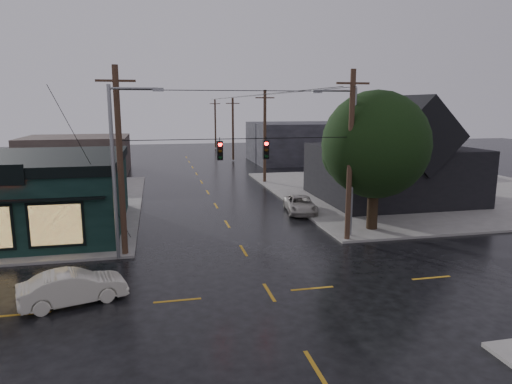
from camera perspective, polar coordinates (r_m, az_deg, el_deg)
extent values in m
plane|color=black|center=(20.61, 1.65, -12.43)|extent=(160.00, 160.00, 0.00)
cube|color=slate|center=(46.29, 19.98, 0.15)|extent=(28.00, 28.00, 0.15)
cube|color=black|center=(40.84, 16.48, 2.32)|extent=(12.00, 11.00, 4.50)
cylinder|color=black|center=(30.56, 14.41, -0.84)|extent=(0.70, 0.70, 3.97)
sphere|color=black|center=(30.06, 14.72, 5.76)|extent=(6.85, 6.85, 6.85)
cylinder|color=black|center=(25.35, -1.86, 6.67)|extent=(13.00, 0.04, 0.04)
cube|color=#392D2A|center=(59.40, -21.48, 4.35)|extent=(12.00, 10.00, 4.40)
cube|color=#242328|center=(66.84, 5.65, 6.21)|extent=(14.00, 12.00, 5.60)
imported|color=beige|center=(20.75, -21.89, -10.99)|extent=(4.50, 2.67, 1.40)
imported|color=#AAA49D|center=(35.03, 5.57, -1.58)|extent=(2.75, 4.84, 1.27)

